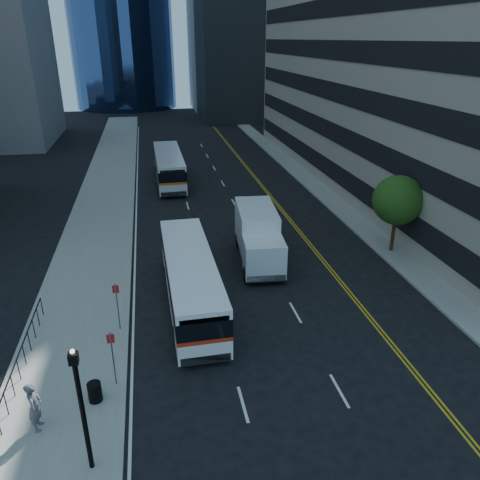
{
  "coord_description": "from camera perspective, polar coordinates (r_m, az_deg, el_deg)",
  "views": [
    {
      "loc": [
        -6.33,
        -17.94,
        13.18
      ],
      "look_at": [
        -1.75,
        5.56,
        2.8
      ],
      "focal_mm": 35.0,
      "sensor_mm": 36.0,
      "label": 1
    }
  ],
  "objects": [
    {
      "name": "sidewalk_west",
      "position": [
        45.09,
        -15.91,
        5.63
      ],
      "size": [
        5.0,
        90.0,
        0.15
      ],
      "primitive_type": "cube",
      "color": "gray",
      "rests_on": "ground"
    },
    {
      "name": "lamp_post",
      "position": [
        16.09,
        -18.74,
        -18.61
      ],
      "size": [
        0.28,
        0.28,
        4.56
      ],
      "color": "black",
      "rests_on": "sidewalk_west"
    },
    {
      "name": "street_tree",
      "position": [
        31.61,
        18.68,
        4.61
      ],
      "size": [
        3.2,
        3.2,
        5.1
      ],
      "color": "#332114",
      "rests_on": "sidewalk_east"
    },
    {
      "name": "sidewalk_east",
      "position": [
        47.44,
        8.35,
        7.15
      ],
      "size": [
        2.0,
        90.0,
        0.15
      ],
      "primitive_type": "cube",
      "color": "gray",
      "rests_on": "ground"
    },
    {
      "name": "box_truck",
      "position": [
        29.43,
        2.24,
        0.52
      ],
      "size": [
        2.95,
        7.03,
        3.28
      ],
      "rotation": [
        0.0,
        0.0,
        -0.09
      ],
      "color": "white",
      "rests_on": "ground"
    },
    {
      "name": "pedestrian",
      "position": [
        19.09,
        -23.75,
        -18.07
      ],
      "size": [
        0.47,
        0.72,
        1.97
      ],
      "primitive_type": "imported",
      "rotation": [
        0.0,
        0.0,
        1.57
      ],
      "color": "#52535A",
      "rests_on": "sidewalk_west"
    },
    {
      "name": "ground",
      "position": [
        23.14,
        7.06,
        -11.48
      ],
      "size": [
        160.0,
        160.0,
        0.0
      ],
      "primitive_type": "plane",
      "color": "black",
      "rests_on": "ground"
    },
    {
      "name": "bus_rear",
      "position": [
        46.92,
        -8.66,
        8.88
      ],
      "size": [
        2.58,
        11.38,
        2.93
      ],
      "rotation": [
        0.0,
        0.0,
        0.01
      ],
      "color": "silver",
      "rests_on": "ground"
    },
    {
      "name": "bus_front",
      "position": [
        24.74,
        -6.05,
        -4.75
      ],
      "size": [
        2.59,
        11.05,
        2.84
      ],
      "rotation": [
        0.0,
        0.0,
        0.02
      ],
      "color": "white",
      "rests_on": "ground"
    },
    {
      "name": "trash_can",
      "position": [
        19.88,
        -17.28,
        -17.27
      ],
      "size": [
        0.56,
        0.56,
        0.81
      ],
      "primitive_type": "cylinder",
      "rotation": [
        0.0,
        0.0,
        0.04
      ],
      "color": "black",
      "rests_on": "sidewalk_west"
    }
  ]
}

